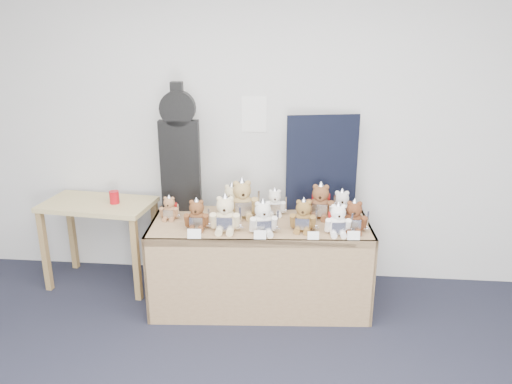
# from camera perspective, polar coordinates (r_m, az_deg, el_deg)

# --- Properties ---
(room_shell) EXTENTS (6.00, 6.00, 6.00)m
(room_shell) POSITION_cam_1_polar(r_m,az_deg,el_deg) (4.23, -0.22, 8.88)
(room_shell) COLOR white
(room_shell) RESTS_ON floor
(display_table) EXTENTS (1.75, 0.84, 0.71)m
(display_table) POSITION_cam_1_polar(r_m,az_deg,el_deg) (3.89, 0.45, -5.89)
(display_table) COLOR #856243
(display_table) RESTS_ON floor
(side_table) EXTENTS (0.95, 0.59, 0.75)m
(side_table) POSITION_cam_1_polar(r_m,az_deg,el_deg) (4.44, -17.50, -2.64)
(side_table) COLOR tan
(side_table) RESTS_ON floor
(guitar_case) EXTENTS (0.32, 0.12, 1.05)m
(guitar_case) POSITION_cam_1_polar(r_m,az_deg,el_deg) (4.06, -8.72, 4.82)
(guitar_case) COLOR black
(guitar_case) RESTS_ON display_table
(navy_board) EXTENTS (0.58, 0.14, 0.79)m
(navy_board) POSITION_cam_1_polar(r_m,az_deg,el_deg) (4.10, 7.55, 3.32)
(navy_board) COLOR black
(navy_board) RESTS_ON display_table
(red_cup) EXTENTS (0.08, 0.08, 0.11)m
(red_cup) POSITION_cam_1_polar(r_m,az_deg,el_deg) (4.31, -15.88, -0.58)
(red_cup) COLOR #AE0B15
(red_cup) RESTS_ON side_table
(teddy_front_far_left) EXTENTS (0.21, 0.17, 0.26)m
(teddy_front_far_left) POSITION_cam_1_polar(r_m,az_deg,el_deg) (3.76, -6.78, -2.71)
(teddy_front_far_left) COLOR brown
(teddy_front_far_left) RESTS_ON display_table
(teddy_front_left) EXTENTS (0.25, 0.21, 0.31)m
(teddy_front_left) POSITION_cam_1_polar(r_m,az_deg,el_deg) (3.69, -3.52, -2.67)
(teddy_front_left) COLOR beige
(teddy_front_left) RESTS_ON display_table
(teddy_front_centre) EXTENTS (0.24, 0.21, 0.28)m
(teddy_front_centre) POSITION_cam_1_polar(r_m,az_deg,el_deg) (3.65, 0.80, -3.09)
(teddy_front_centre) COLOR silver
(teddy_front_centre) RESTS_ON display_table
(teddy_front_right) EXTENTS (0.22, 0.19, 0.27)m
(teddy_front_right) POSITION_cam_1_polar(r_m,az_deg,el_deg) (3.72, 5.43, -2.82)
(teddy_front_right) COLOR brown
(teddy_front_right) RESTS_ON display_table
(teddy_front_far_right) EXTENTS (0.22, 0.18, 0.26)m
(teddy_front_far_right) POSITION_cam_1_polar(r_m,az_deg,el_deg) (3.69, 9.34, -3.24)
(teddy_front_far_right) COLOR white
(teddy_front_far_right) RESTS_ON display_table
(teddy_front_end) EXTENTS (0.22, 0.18, 0.27)m
(teddy_front_end) POSITION_cam_1_polar(r_m,az_deg,el_deg) (3.75, 11.12, -2.90)
(teddy_front_end) COLOR brown
(teddy_front_end) RESTS_ON display_table
(teddy_back_left) EXTENTS (0.23, 0.20, 0.29)m
(teddy_back_left) POSITION_cam_1_polar(r_m,az_deg,el_deg) (4.01, -2.78, -1.07)
(teddy_back_left) COLOR beige
(teddy_back_left) RESTS_ON display_table
(teddy_back_centre_left) EXTENTS (0.29, 0.26, 0.34)m
(teddy_back_centre_left) POSITION_cam_1_polar(r_m,az_deg,el_deg) (3.96, -1.58, -0.96)
(teddy_back_centre_left) COLOR tan
(teddy_back_centre_left) RESTS_ON display_table
(teddy_back_centre_right) EXTENTS (0.20, 0.17, 0.24)m
(teddy_back_centre_right) POSITION_cam_1_polar(r_m,az_deg,el_deg) (4.02, 2.15, -1.27)
(teddy_back_centre_right) COLOR silver
(teddy_back_centre_right) RESTS_ON display_table
(teddy_back_right) EXTENTS (0.25, 0.22, 0.31)m
(teddy_back_right) POSITION_cam_1_polar(r_m,az_deg,el_deg) (3.98, 7.36, -1.19)
(teddy_back_right) COLOR brown
(teddy_back_right) RESTS_ON display_table
(teddy_back_end) EXTENTS (0.22, 0.17, 0.27)m
(teddy_back_end) POSITION_cam_1_polar(r_m,az_deg,el_deg) (3.97, 9.74, -1.62)
(teddy_back_end) COLOR silver
(teddy_back_end) RESTS_ON display_table
(teddy_back_far_left) EXTENTS (0.17, 0.14, 0.21)m
(teddy_back_far_left) POSITION_cam_1_polar(r_m,az_deg,el_deg) (3.99, -9.86, -1.90)
(teddy_back_far_left) COLOR #986B47
(teddy_back_far_left) RESTS_ON display_table
(entry_card_a) EXTENTS (0.10, 0.03, 0.07)m
(entry_card_a) POSITION_cam_1_polar(r_m,az_deg,el_deg) (3.61, -7.08, -4.76)
(entry_card_a) COLOR white
(entry_card_a) RESTS_ON display_table
(entry_card_b) EXTENTS (0.09, 0.03, 0.06)m
(entry_card_b) POSITION_cam_1_polar(r_m,az_deg,el_deg) (3.57, 0.46, -4.92)
(entry_card_b) COLOR white
(entry_card_b) RESTS_ON display_table
(entry_card_c) EXTENTS (0.08, 0.02, 0.06)m
(entry_card_c) POSITION_cam_1_polar(r_m,az_deg,el_deg) (3.59, 6.56, -4.97)
(entry_card_c) COLOR white
(entry_card_c) RESTS_ON display_table
(entry_card_d) EXTENTS (0.09, 0.03, 0.06)m
(entry_card_d) POSITION_cam_1_polar(r_m,az_deg,el_deg) (3.63, 11.09, -4.90)
(entry_card_d) COLOR white
(entry_card_d) RESTS_ON display_table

